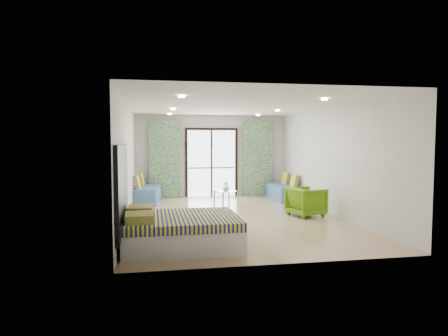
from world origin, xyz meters
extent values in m
cube|color=black|center=(0.00, 3.71, 2.24)|extent=(1.76, 0.08, 0.08)
cube|color=black|center=(-0.84, 3.71, 1.10)|extent=(0.08, 0.08, 2.20)
cube|color=black|center=(0.84, 3.71, 1.10)|extent=(0.08, 0.08, 2.20)
cube|color=black|center=(0.00, 3.71, 1.10)|extent=(0.05, 0.06, 2.20)
cube|color=#595451|center=(0.00, 3.73, 0.95)|extent=(1.52, 0.03, 0.04)
cube|color=beige|center=(-1.55, 3.57, 1.25)|extent=(1.00, 0.10, 2.50)
cube|color=beige|center=(1.55, 3.57, 1.25)|extent=(1.00, 0.10, 2.50)
cylinder|color=#FFE0B2|center=(-1.40, -2.00, 2.67)|extent=(0.12, 0.12, 0.02)
cylinder|color=#FFE0B2|center=(1.40, -2.00, 2.67)|extent=(0.12, 0.12, 0.02)
cylinder|color=#FFE0B2|center=(-1.40, 1.00, 2.67)|extent=(0.12, 0.12, 0.02)
cylinder|color=#FFE0B2|center=(1.40, 1.00, 2.67)|extent=(0.12, 0.12, 0.02)
cylinder|color=#FFE0B2|center=(-1.40, 3.00, 2.67)|extent=(0.12, 0.12, 0.02)
cylinder|color=#FFE0B2|center=(1.40, 3.00, 2.67)|extent=(0.12, 0.12, 0.02)
cube|color=black|center=(-2.46, -2.49, 1.05)|extent=(0.06, 2.10, 1.50)
cube|color=silver|center=(-2.47, -1.24, 1.05)|extent=(0.02, 0.10, 0.10)
cube|color=silver|center=(-1.45, -2.49, 0.20)|extent=(1.99, 1.59, 0.40)
cube|color=navy|center=(-1.45, -2.49, 0.47)|extent=(1.97, 1.62, 0.15)
cube|color=#1B7B4F|center=(-2.16, -2.87, 0.62)|extent=(0.47, 0.57, 0.14)
cube|color=#1B7B4F|center=(-2.16, -2.12, 0.62)|extent=(0.48, 0.58, 0.14)
cube|color=#40679A|center=(-2.10, 2.67, 0.19)|extent=(0.87, 1.81, 0.39)
cube|color=#40679A|center=(-2.10, 2.67, 0.44)|extent=(0.85, 1.77, 0.10)
cube|color=navy|center=(-2.39, 2.29, 0.66)|extent=(0.24, 0.45, 0.40)
cube|color=navy|center=(-2.29, 3.10, 0.66)|extent=(0.24, 0.45, 0.40)
cube|color=#40679A|center=(2.10, 2.55, 0.18)|extent=(0.66, 1.66, 0.37)
cube|color=#40679A|center=(2.10, 2.55, 0.41)|extent=(0.64, 1.63, 0.09)
cube|color=navy|center=(2.33, 2.16, 0.62)|extent=(0.19, 0.41, 0.38)
cube|color=navy|center=(2.33, 2.94, 0.62)|extent=(0.19, 0.41, 0.38)
cylinder|color=silver|center=(0.03, 1.70, 0.19)|extent=(0.06, 0.06, 0.38)
cylinder|color=silver|center=(0.51, 1.87, 0.19)|extent=(0.06, 0.06, 0.38)
cylinder|color=silver|center=(-0.15, 2.17, 0.19)|extent=(0.06, 0.06, 0.38)
cylinder|color=silver|center=(0.33, 2.35, 0.19)|extent=(0.06, 0.06, 0.38)
cube|color=#8CA59E|center=(0.18, 2.02, 0.38)|extent=(0.75, 0.75, 0.02)
sphere|color=white|center=(0.22, 2.04, 0.58)|extent=(0.07, 0.07, 0.07)
sphere|color=white|center=(0.16, 2.07, 0.60)|extent=(0.07, 0.07, 0.07)
sphere|color=white|center=(0.14, 2.01, 0.62)|extent=(0.07, 0.07, 0.07)
sphere|color=white|center=(0.20, 1.98, 0.64)|extent=(0.07, 0.07, 0.07)
imported|color=white|center=(0.17, 2.02, 0.49)|extent=(0.26, 0.27, 0.20)
imported|color=#5D9212|center=(1.79, -0.17, 0.39)|extent=(0.90, 0.93, 0.78)
camera|label=1|loc=(-1.94, -9.42, 1.87)|focal=32.00mm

